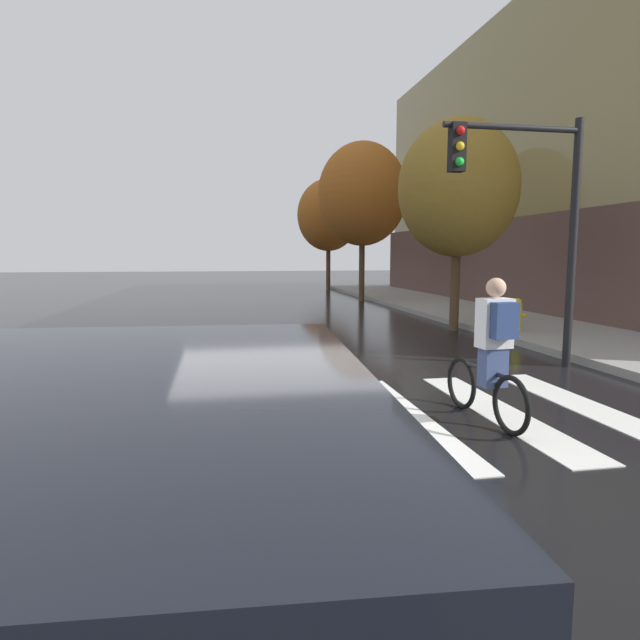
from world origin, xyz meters
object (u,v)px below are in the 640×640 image
at_px(street_tree_mid, 362,194).
at_px(traffic_light_near, 531,199).
at_px(sedan_near, 114,595).
at_px(street_tree_far, 328,215).
at_px(street_tree_near, 458,188).
at_px(manhole_cover, 311,515).
at_px(cyclist, 492,352).
at_px(fire_hydrant, 517,315).

bearing_deg(street_tree_mid, traffic_light_near, -93.23).
distance_m(sedan_near, street_tree_far, 28.53).
bearing_deg(street_tree_near, sedan_near, -119.59).
bearing_deg(manhole_cover, street_tree_mid, 73.87).
height_order(street_tree_near, street_tree_far, street_tree_far).
bearing_deg(street_tree_far, cyclist, -96.99).
bearing_deg(street_tree_near, fire_hydrant, -54.47).
relative_size(manhole_cover, traffic_light_near, 0.15).
height_order(cyclist, fire_hydrant, cyclist).
xyz_separation_m(street_tree_near, street_tree_far, (0.00, 16.50, 0.52)).
height_order(manhole_cover, cyclist, cyclist).
xyz_separation_m(traffic_light_near, street_tree_far, (0.85, 21.14, 1.28)).
distance_m(manhole_cover, street_tree_mid, 19.35).
bearing_deg(street_tree_near, cyclist, -111.68).
xyz_separation_m(sedan_near, cyclist, (3.40, 3.78, 0.02)).
height_order(sedan_near, fire_hydrant, sedan_near).
relative_size(traffic_light_near, street_tree_mid, 0.64).
bearing_deg(sedan_near, fire_hydrant, 53.23).
height_order(sedan_near, street_tree_near, street_tree_near).
bearing_deg(manhole_cover, fire_hydrant, 51.01).
distance_m(street_tree_near, street_tree_far, 16.51).
relative_size(street_tree_mid, street_tree_far, 1.07).
bearing_deg(cyclist, street_tree_far, 83.01).
bearing_deg(manhole_cover, sedan_near, -116.73).
relative_size(cyclist, street_tree_mid, 0.26).
relative_size(street_tree_near, street_tree_mid, 0.81).
xyz_separation_m(sedan_near, street_tree_near, (6.32, 11.12, 2.80)).
bearing_deg(traffic_light_near, manhole_cover, -134.84).
height_order(manhole_cover, street_tree_near, street_tree_near).
relative_size(sedan_near, cyclist, 2.76).
distance_m(cyclist, street_tree_far, 24.25).
relative_size(sedan_near, fire_hydrant, 6.04).
height_order(sedan_near, street_tree_mid, street_tree_mid).
distance_m(traffic_light_near, street_tree_far, 21.20).
distance_m(traffic_light_near, street_tree_near, 4.78).
distance_m(manhole_cover, street_tree_far, 26.50).
height_order(street_tree_near, street_tree_mid, street_tree_mid).
distance_m(sedan_near, fire_hydrant, 12.19).
relative_size(sedan_near, street_tree_far, 0.77).
bearing_deg(street_tree_near, street_tree_mid, 90.53).
height_order(fire_hydrant, street_tree_near, street_tree_near).
bearing_deg(street_tree_mid, fire_hydrant, -84.15).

